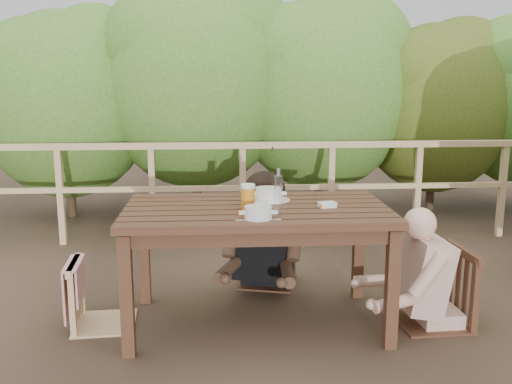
{
  "coord_description": "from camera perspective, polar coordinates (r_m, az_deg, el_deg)",
  "views": [
    {
      "loc": [
        -0.25,
        -3.64,
        1.65
      ],
      "look_at": [
        0.0,
        0.05,
        0.9
      ],
      "focal_mm": 40.2,
      "sensor_mm": 36.0,
      "label": 1
    }
  ],
  "objects": [
    {
      "name": "diner_right",
      "position": [
        3.99,
        17.88,
        -3.45
      ],
      "size": [
        0.68,
        0.56,
        1.32
      ],
      "primitive_type": null,
      "rotation": [
        0.0,
        0.0,
        1.62
      ],
      "color": "#D3A290",
      "rests_on": "ground"
    },
    {
      "name": "butter_tub",
      "position": [
        3.77,
        7.1,
        -1.37
      ],
      "size": [
        0.13,
        0.1,
        0.05
      ],
      "primitive_type": "cube",
      "rotation": [
        0.0,
        0.0,
        0.25
      ],
      "color": "white",
      "rests_on": "table"
    },
    {
      "name": "woman",
      "position": [
        4.53,
        1.25,
        -0.41
      ],
      "size": [
        0.74,
        0.84,
        1.44
      ],
      "primitive_type": null,
      "rotation": [
        0.0,
        0.0,
        2.89
      ],
      "color": "black",
      "rests_on": "ground"
    },
    {
      "name": "soup_near",
      "position": [
        3.42,
        0.22,
        -2.2
      ],
      "size": [
        0.28,
        0.28,
        0.09
      ],
      "primitive_type": "cylinder",
      "color": "silver",
      "rests_on": "table"
    },
    {
      "name": "hedge_row",
      "position": [
        6.88,
        1.56,
        13.51
      ],
      "size": [
        6.6,
        1.6,
        3.8
      ],
      "primitive_type": null,
      "color": "#447027",
      "rests_on": "ground"
    },
    {
      "name": "bread_roll",
      "position": [
        3.49,
        -0.15,
        -2.08
      ],
      "size": [
        0.12,
        0.09,
        0.07
      ],
      "primitive_type": "ellipsoid",
      "color": "#955925",
      "rests_on": "table"
    },
    {
      "name": "chair_right",
      "position": [
        4.03,
        17.33,
        -5.9
      ],
      "size": [
        0.5,
        0.5,
        0.97
      ],
      "primitive_type": "cube",
      "rotation": [
        0.0,
        0.0,
        -1.53
      ],
      "color": "#412517",
      "rests_on": "ground"
    },
    {
      "name": "soup_far",
      "position": [
        3.95,
        1.24,
        -0.3
      ],
      "size": [
        0.3,
        0.3,
        0.1
      ],
      "primitive_type": "cylinder",
      "color": "white",
      "rests_on": "table"
    },
    {
      "name": "tumbler",
      "position": [
        3.52,
        1.92,
        -2.03
      ],
      "size": [
        0.06,
        0.06,
        0.07
      ],
      "primitive_type": "cylinder",
      "color": "white",
      "rests_on": "table"
    },
    {
      "name": "table",
      "position": [
        3.86,
        0.05,
        -7.47
      ],
      "size": [
        1.72,
        0.97,
        0.8
      ],
      "primitive_type": "cube",
      "color": "#412517",
      "rests_on": "ground"
    },
    {
      "name": "railing",
      "position": [
        5.76,
        -1.33,
        -0.02
      ],
      "size": [
        5.6,
        0.1,
        1.01
      ],
      "primitive_type": "cube",
      "color": "tan",
      "rests_on": "ground"
    },
    {
      "name": "ground",
      "position": [
        4.01,
        0.05,
        -12.87
      ],
      "size": [
        60.0,
        60.0,
        0.0
      ],
      "primitive_type": "plane",
      "color": "#4E3A29",
      "rests_on": "ground"
    },
    {
      "name": "bottle",
      "position": [
        3.85,
        2.24,
        0.52
      ],
      "size": [
        0.06,
        0.06,
        0.25
      ],
      "primitive_type": "cylinder",
      "color": "white",
      "rests_on": "table"
    },
    {
      "name": "beer_glass",
      "position": [
        3.67,
        -0.81,
        -0.59
      ],
      "size": [
        0.09,
        0.09,
        0.18
      ],
      "primitive_type": "cylinder",
      "color": "gold",
      "rests_on": "table"
    },
    {
      "name": "chair_far",
      "position": [
        4.58,
        1.25,
        -4.02
      ],
      "size": [
        0.52,
        0.52,
        0.86
      ],
      "primitive_type": "cube",
      "rotation": [
        0.0,
        0.0,
        -0.25
      ],
      "color": "#412517",
      "rests_on": "ground"
    },
    {
      "name": "chair_left",
      "position": [
        3.96,
        -15.07,
        -6.99
      ],
      "size": [
        0.45,
        0.45,
        0.85
      ],
      "primitive_type": "cube",
      "rotation": [
        0.0,
        0.0,
        1.64
      ],
      "color": "tan",
      "rests_on": "ground"
    }
  ]
}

